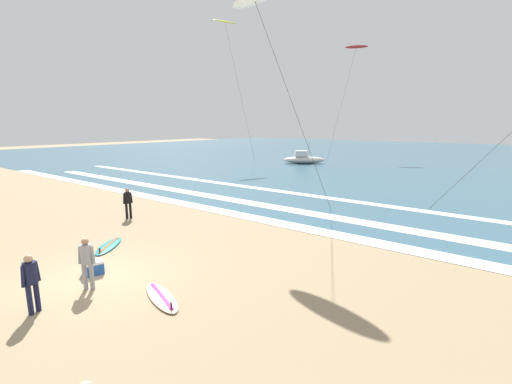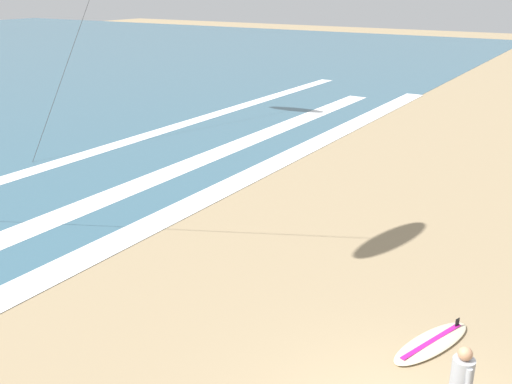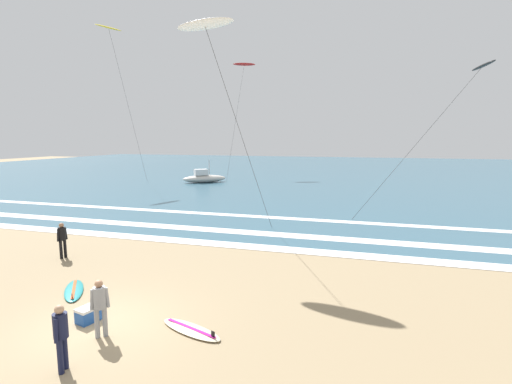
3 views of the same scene
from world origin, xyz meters
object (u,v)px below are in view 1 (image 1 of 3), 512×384
Objects in this scene: surfer_left_near at (128,201)px; kite_yellow_high_right at (225,23)px; surfer_background_far at (87,259)px; surfboard_foreground_flat at (161,297)px; surfboard_left_pile at (109,246)px; kite_red_high_left at (356,48)px; surfer_mid_group at (31,278)px; kite_white_mid_center at (254,0)px; cooler_box at (93,268)px; offshore_boat at (304,159)px.

kite_yellow_high_right is at bearing 121.61° from surfer_left_near.
surfboard_foreground_flat is (2.18, 0.95, -0.91)m from surfer_background_far.
surfboard_left_pile is 0.13× the size of kite_red_high_left.
kite_red_high_left is at bearing 106.25° from surfboard_foreground_flat.
surfer_mid_group reaches higher than surfboard_foreground_flat.
surfboard_left_pile is 0.19× the size of kite_white_mid_center.
cooler_box is (5.22, -4.67, -0.74)m from surfer_left_near.
offshore_boat reaches higher than surfer_mid_group.
surfboard_foreground_flat is 35.64m from offshore_boat.
surfer_left_near is 1.00× the size of surfer_background_far.
surfer_left_near is 9.31m from surfer_mid_group.
surfboard_left_pile is at bearing -79.64° from kite_red_high_left.
kite_yellow_high_right reaches higher than kite_white_mid_center.
surfer_mid_group is at bearing -70.91° from offshore_boat.
cooler_box is (-1.12, 2.15, -0.74)m from surfer_mid_group.
surfer_background_far is 0.15× the size of kite_white_mid_center.
kite_white_mid_center reaches higher than surfboard_foreground_flat.
surfer_left_near is 7.04m from cooler_box.
kite_red_high_left is 22.67× the size of cooler_box.
surfer_background_far reaches higher than surfboard_left_pile.
offshore_boat is (-12.18, 35.18, -0.40)m from surfer_mid_group.
surfer_left_near is at bearing -83.30° from kite_red_high_left.
surfer_mid_group is at bearing -83.62° from surfer_background_far.
surfer_background_far is at bearing -76.61° from kite_red_high_left.
surfboard_left_pile is at bearing -56.30° from kite_yellow_high_right.
kite_red_high_left is 48.94m from cooler_box.
surfer_background_far is 39.06m from kite_yellow_high_right.
kite_yellow_high_right is 38.42m from cooler_box.
cooler_box is (10.00, -45.37, -15.40)m from kite_red_high_left.
surfer_mid_group is 3.32m from surfboard_foreground_flat.
surfboard_foreground_flat is 1.08× the size of surfboard_left_pile.
cooler_box is at bearing -173.84° from surfboard_foreground_flat.
kite_white_mid_center is 2.08× the size of offshore_boat.
cooler_box is (-3.12, -0.34, 0.18)m from surfboard_foreground_flat.
surfer_mid_group is at bearing -76.83° from kite_red_high_left.
surfboard_foreground_flat is at bearing -50.71° from kite_yellow_high_right.
kite_white_mid_center is (19.94, -19.87, -6.48)m from kite_yellow_high_right.
offshore_boat reaches higher than cooler_box.
surfer_mid_group is at bearing -128.87° from surfboard_foreground_flat.
surfer_background_far is at bearing -40.59° from surfer_left_near.
kite_red_high_left is at bearing 96.70° from surfer_left_near.
surfboard_foreground_flat is at bearing 23.62° from surfer_background_far.
surfer_mid_group is 50.96m from kite_red_high_left.
kite_yellow_high_right is 28.88m from kite_white_mid_center.
surfer_background_far is at bearing -70.36° from offshore_boat.
offshore_boat is at bearing 109.64° from surfer_background_far.
surfer_background_far is at bearing 96.38° from surfer_mid_group.
kite_white_mid_center is at bearing -74.63° from kite_red_high_left.
offshore_boat reaches higher than surfboard_foreground_flat.
kite_red_high_left reaches higher than offshore_boat.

